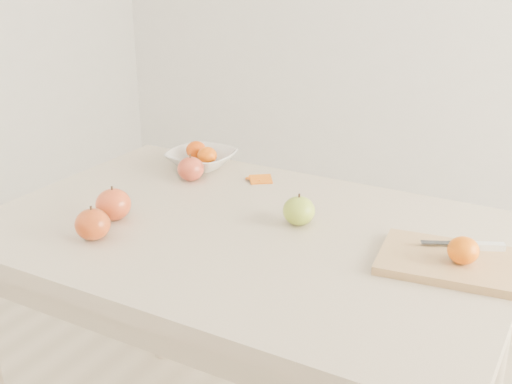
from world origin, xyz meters
The scene contains 13 objects.
table centered at (0.00, 0.00, 0.65)m, with size 1.20×0.80×0.75m.
cutting_board centered at (0.45, 0.04, 0.76)m, with size 0.27×0.20×0.02m, color tan.
board_tangerine centered at (0.48, 0.03, 0.80)m, with size 0.06×0.06×0.05m, color orange.
fruit_bowl centered at (-0.33, 0.31, 0.77)m, with size 0.19×0.19×0.05m, color silver.
bowl_tangerine_near centered at (-0.35, 0.32, 0.79)m, with size 0.06×0.06×0.05m, color #C84507.
bowl_tangerine_far centered at (-0.30, 0.29, 0.79)m, with size 0.06×0.06×0.05m, color #DB6507.
orange_peel_a centered at (-0.11, 0.28, 0.75)m, with size 0.06×0.04×0.00m, color #CB5C0E.
orange_peel_b centered at (-0.13, 0.28, 0.75)m, with size 0.04×0.04×0.00m, color orange.
paring_knife centered at (0.50, 0.11, 0.78)m, with size 0.16×0.08×0.01m.
apple_green centered at (0.10, 0.08, 0.78)m, with size 0.08×0.08×0.07m, color olive.
apple_red_c centered at (-0.26, -0.22, 0.79)m, with size 0.08×0.08×0.07m, color maroon.
apple_red_a centered at (-0.29, 0.20, 0.78)m, with size 0.07×0.07×0.07m, color maroon.
apple_red_b centered at (-0.29, -0.11, 0.79)m, with size 0.08×0.08×0.08m, color #A3151B.
Camera 1 is at (0.68, -1.16, 1.36)m, focal length 45.00 mm.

